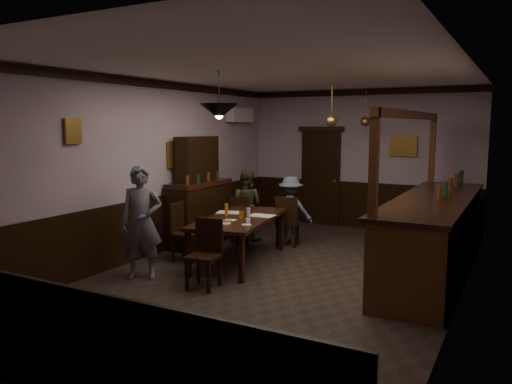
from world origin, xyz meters
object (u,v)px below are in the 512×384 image
Objects in this scene: chair_far_left at (241,217)px; chair_far_right at (287,219)px; pendant_brass_mid at (332,121)px; person_standing at (141,222)px; person_seated_right at (291,210)px; chair_near at (206,250)px; soda_can at (241,215)px; person_seated_left at (246,205)px; coffee_cup at (248,221)px; pendant_brass_far at (365,122)px; dining_table at (239,221)px; bar_counter at (434,234)px; pendant_iron at (219,111)px; sideboard at (199,201)px; chair_side at (183,229)px.

chair_far_right is at bearing 178.33° from chair_far_left.
person_standing is at bearing -122.14° from pendant_brass_mid.
pendant_brass_mid is (0.81, -0.10, 1.66)m from person_seated_right.
person_seated_right is at bearing 84.11° from chair_near.
chair_far_right reaches higher than soda_can.
pendant_brass_mid is (1.70, 0.05, 1.61)m from person_seated_left.
pendant_brass_mid is (0.59, 1.96, 1.50)m from coffee_cup.
person_seated_left is 2.88m from pendant_brass_far.
pendant_brass_far is at bearing 69.92° from soda_can.
chair_far_left reaches higher than dining_table.
pendant_brass_far is at bearing 129.24° from bar_counter.
pendant_iron reaches higher than soda_can.
sideboard is at bearing 133.12° from pendant_iron.
pendant_brass_far is (0.79, 3.36, 1.50)m from coffee_cup.
coffee_cup is (1.11, -1.90, 0.11)m from person_seated_left.
dining_table is 2.61× the size of chair_far_left.
pendant_iron is at bearing 100.69° from chair_far_left.
chair_near is at bearing -84.08° from soda_can.
chair_far_left is at bearing 120.14° from soda_can.
chair_far_right is (0.24, 1.33, -0.17)m from dining_table.
person_seated_left is 2.21m from coffee_cup.
pendant_brass_far is at bearing 81.88° from pendant_brass_mid.
dining_table is 1.64m from person_standing.
person_seated_right is at bearing 83.30° from dining_table.
sideboard is at bearing 14.95° from chair_side.
sideboard is 2.50× the size of pendant_brass_mid.
chair_side reaches higher than chair_near.
chair_side is 1.20× the size of pendant_brass_mid.
pendant_brass_mid is (1.00, 1.51, 1.61)m from dining_table.
chair_side is 3.18m from pendant_brass_mid.
pendant_iron reaches higher than bar_counter.
pendant_brass_mid is at bearing -51.77° from chair_side.
person_seated_left reaches higher than chair_side.
pendant_brass_mid is 1.42m from pendant_brass_far.
chair_far_left is 3.11m from pendant_brass_far.
person_seated_left reaches higher than person_seated_right.
person_standing reaches higher than person_seated_left.
person_seated_left is at bearing 48.95° from sideboard.
sideboard is (-0.48, 2.16, -0.02)m from person_standing.
chair_near is 0.92m from coffee_cup.
person_seated_left reaches higher than soda_can.
person_standing is 0.38× the size of bar_counter.
pendant_iron reaches higher than person_seated_right.
chair_far_right is 2.57m from pendant_brass_far.
dining_table is 0.19m from soda_can.
pendant_iron is 3.85m from pendant_brass_far.
pendant_iron is at bearing -80.51° from dining_table.
sideboard is at bearing 135.63° from coffee_cup.
person_standing is (-1.05, -0.10, 0.31)m from chair_near.
pendant_brass_mid is (1.83, 2.91, 1.47)m from person_standing.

